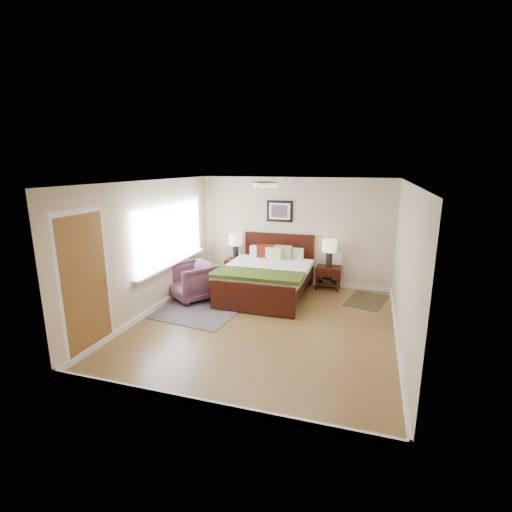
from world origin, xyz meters
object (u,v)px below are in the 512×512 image
Objects in this scene: nightstand_left at (235,264)px; rug_persian at (209,305)px; bed at (267,272)px; armchair at (192,281)px; nightstand_right at (328,275)px; lamp_left at (235,242)px; lamp_right at (330,248)px.

nightstand_left is 1.77m from rug_persian.
bed is 1.60m from armchair.
lamp_left is (-2.24, 0.01, 0.63)m from nightstand_right.
armchair is at bearing -105.35° from lamp_left.
bed is at bearing -145.47° from nightstand_right.
nightstand_left reaches higher than nightstand_right.
bed reaches higher than rug_persian.
nightstand_left is 0.88× the size of lamp_left.
nightstand_right is 2.33m from lamp_left.
bed is 3.58× the size of lamp_left.
bed is 1.33m from nightstand_left.
lamp_right reaches higher than armchair.
armchair is at bearing -150.37° from lamp_right.
lamp_right is at bearing 45.30° from rug_persian.
bed is 1.48m from nightstand_right.
bed is 4.08× the size of nightstand_left.
bed is 4.07× the size of nightstand_right.
bed is 1.43m from rug_persian.
lamp_right is at bearing 0.50° from nightstand_left.
nightstand_left is (-1.03, 0.83, -0.13)m from bed.
lamp_left reaches higher than nightstand_left.
nightstand_right is 3.05m from armchair.
armchair is (-1.45, -0.67, -0.15)m from bed.
nightstand_left is at bearing -179.50° from lamp_right.
lamp_left is at bearing 98.56° from rug_persian.
armchair is at bearing -150.59° from nightstand_right.
bed is 3.58× the size of lamp_right.
lamp_right is (1.21, 0.85, 0.42)m from bed.
nightstand_left is 0.88× the size of lamp_right.
nightstand_right is at bearing -90.00° from lamp_right.
lamp_left is at bearing 110.51° from armchair.
lamp_left is at bearing 179.65° from nightstand_right.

